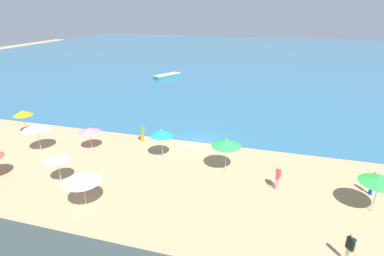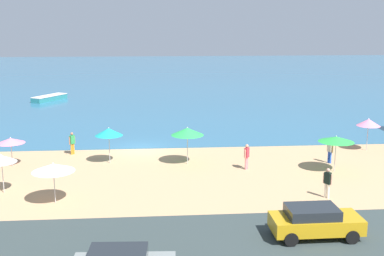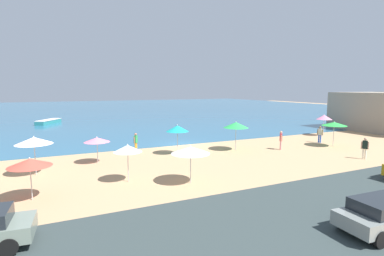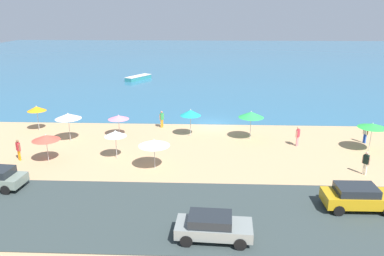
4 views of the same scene
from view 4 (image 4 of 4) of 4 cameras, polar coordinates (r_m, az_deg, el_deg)
name	(u,v)px [view 4 (image 4 of 4)]	position (r m, az deg, el deg)	size (l,w,h in m)	color
ground_plane	(212,125)	(39.13, 3.11, 0.52)	(160.00, 160.00, 0.00)	tan
sea	(210,58)	(93.11, 2.78, 10.54)	(150.00, 110.00, 0.05)	#2D6487
coastal_road	(215,214)	(22.54, 3.56, -12.98)	(80.00, 8.00, 0.06)	#303C3B
beach_umbrella_0	(115,134)	(30.28, -11.60, -0.85)	(1.76, 1.76, 2.37)	#B2B2B7
beach_umbrella_1	(191,113)	(34.93, -0.23, 2.34)	(1.97, 1.97, 2.62)	#B2B2B7
beach_umbrella_2	(68,116)	(35.41, -18.36, 1.72)	(2.33, 2.33, 2.64)	#B2B2B7
beach_umbrella_4	(372,126)	(34.60, 25.80, 0.32)	(2.37, 2.37, 2.50)	#B2B2B7
beach_umbrella_5	(46,138)	(31.18, -21.38, -1.39)	(2.14, 2.14, 2.26)	#B2B2B7
beach_umbrella_6	(154,143)	(27.88, -5.80, -2.26)	(2.35, 2.35, 2.34)	#B2B2B7
beach_umbrella_7	(37,109)	(39.64, -22.60, 2.74)	(1.81, 1.81, 2.52)	#B2B2B7
beach_umbrella_8	(119,117)	(35.77, -11.14, 1.61)	(1.95, 1.95, 2.07)	#B2B2B7
beach_umbrella_9	(251,115)	(34.42, 9.00, 2.03)	(2.31, 2.31, 2.70)	#B2B2B7
bather_0	(162,118)	(37.97, -4.62, 1.49)	(0.42, 0.44, 1.73)	orange
bather_1	(18,149)	(32.66, -24.94, -2.89)	(0.45, 0.40, 1.72)	orange
bather_2	(298,135)	(33.98, 15.82, -1.06)	(0.40, 0.46, 1.77)	#DE8186
bather_3	(366,162)	(29.85, 24.97, -4.69)	(0.40, 0.46, 1.78)	#F3E7CC
bather_4	(366,133)	(36.87, 24.93, -0.64)	(0.35, 0.53, 1.74)	blue
parked_car_0	(213,226)	(20.01, 3.20, -14.72)	(4.05, 2.02, 1.37)	gray
parked_car_1	(358,197)	(24.70, 23.99, -9.55)	(4.17, 1.93, 1.48)	#B88A14
skiff_nearshore	(139,78)	(64.93, -8.15, 7.61)	(3.98, 5.36, 0.67)	teal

